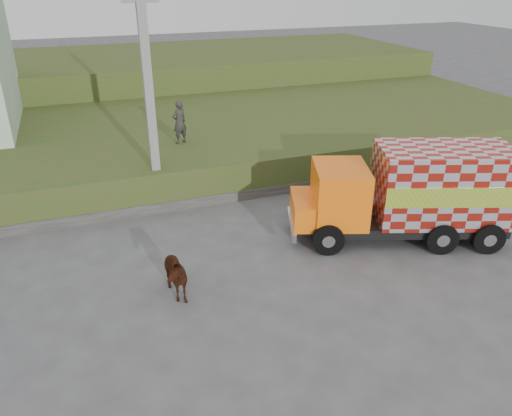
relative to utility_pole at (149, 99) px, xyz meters
name	(u,v)px	position (x,y,z in m)	size (l,w,h in m)	color
ground	(219,261)	(1.00, -4.60, -4.08)	(120.00, 120.00, 0.00)	#474749
embankment	(158,142)	(1.00, 5.40, -3.33)	(40.00, 12.00, 1.50)	#2C521B
embankment_far	(125,79)	(1.00, 17.40, -2.58)	(40.00, 12.00, 3.00)	#2C521B
retaining_strip	(134,210)	(-1.00, -0.40, -3.88)	(16.00, 0.50, 0.40)	#595651
utility_pole	(149,99)	(0.00, 0.00, 0.00)	(1.20, 0.30, 8.00)	gray
cargo_truck	(412,193)	(7.34, -5.26, -2.47)	(7.30, 4.38, 3.11)	black
cow	(171,274)	(-0.69, -5.84, -3.40)	(0.72, 1.59, 1.34)	black
pedestrian	(179,122)	(1.53, 2.68, -1.68)	(0.65, 0.43, 1.79)	#2E2C29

